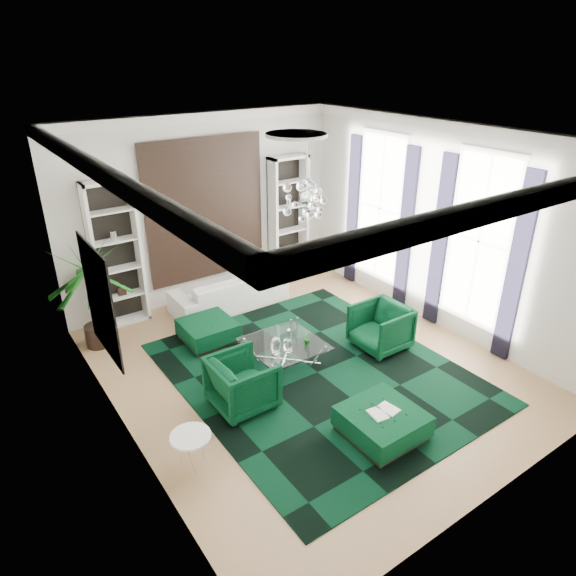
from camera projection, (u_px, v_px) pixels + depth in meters
floor at (305, 367)px, 8.68m from camera, size 6.00×7.00×0.02m
ceiling at (309, 135)px, 7.06m from camera, size 6.00×7.00×0.02m
wall_back at (204, 209)px, 10.48m from camera, size 6.00×0.02×3.80m
wall_front at (511, 370)px, 5.26m from camera, size 6.00×0.02×3.80m
wall_left at (111, 316)px, 6.32m from camera, size 0.02×7.00×3.80m
wall_right at (438, 227)px, 9.42m from camera, size 0.02×7.00×3.80m
crown_molding at (309, 143)px, 7.10m from camera, size 6.00×7.00×0.18m
ceiling_medallion at (297, 135)px, 7.30m from camera, size 0.90×0.90×0.05m
tapestry at (206, 210)px, 10.44m from camera, size 2.50×0.06×2.80m
shelving_left at (116, 255)px, 9.54m from camera, size 0.90×0.38×2.80m
shelving_right at (288, 219)px, 11.55m from camera, size 0.90×0.38×2.80m
painting at (101, 301)px, 6.80m from camera, size 0.04×1.30×1.60m
window_near at (479, 241)px, 8.75m from camera, size 0.03×1.10×2.90m
curtain_near_a at (516, 270)px, 8.25m from camera, size 0.07×0.30×3.25m
curtain_near_b at (440, 242)px, 9.41m from camera, size 0.07×0.30×3.25m
window_far at (380, 208)px, 10.53m from camera, size 0.03×1.10×2.90m
curtain_far_a at (406, 230)px, 10.04m from camera, size 0.07×0.30×3.25m
curtain_far_b at (353, 211)px, 11.20m from camera, size 0.07×0.30×3.25m
rug at (317, 373)px, 8.50m from camera, size 4.20×5.00×0.02m
sofa at (229, 290)px, 10.58m from camera, size 2.39×0.94×0.70m
armchair_left at (243, 383)px, 7.58m from camera, size 0.89×0.87×0.81m
armchair_right at (380, 327)px, 9.07m from camera, size 0.89×0.87×0.81m
coffee_table at (284, 353)px, 8.67m from camera, size 1.20×1.20×0.41m
ottoman_side at (208, 332)px, 9.35m from camera, size 0.90×0.90×0.40m
ottoman_front at (382, 424)px, 7.07m from camera, size 1.00×1.00×0.40m
book at (383, 411)px, 6.97m from camera, size 0.42×0.28×0.03m
side_table at (192, 452)px, 6.51m from camera, size 0.52×0.52×0.50m
palm at (89, 285)px, 8.81m from camera, size 1.50×1.50×2.40m
chandelier at (306, 199)px, 7.66m from camera, size 0.80×0.80×0.72m
table_plant at (308, 338)px, 8.50m from camera, size 0.13×0.11×0.24m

